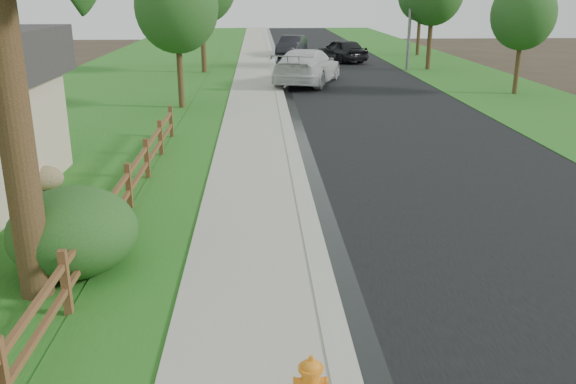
{
  "coord_description": "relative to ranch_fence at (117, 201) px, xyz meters",
  "views": [
    {
      "loc": [
        -0.66,
        -5.64,
        4.74
      ],
      "look_at": [
        -0.11,
        5.41,
        1.09
      ],
      "focal_mm": 38.0,
      "sensor_mm": 36.0,
      "label": 1
    }
  ],
  "objects": [
    {
      "name": "dark_car_far",
      "position": [
        5.6,
        35.58,
        0.17
      ],
      "size": [
        2.73,
        4.89,
        1.53
      ],
      "primitive_type": "imported",
      "rotation": [
        0.0,
        0.0,
        -0.26
      ],
      "color": "black",
      "rests_on": "road"
    },
    {
      "name": "ranch_fence",
      "position": [
        0.0,
        0.0,
        0.0
      ],
      "size": [
        0.12,
        16.92,
        1.1
      ],
      "color": "#4F291A",
      "rests_on": "ground"
    },
    {
      "name": "verge_far",
      "position": [
        15.1,
        28.6,
        -0.6
      ],
      "size": [
        6.0,
        90.0,
        0.04
      ],
      "primitive_type": "cube",
      "color": "#1D5C1A",
      "rests_on": "ground"
    },
    {
      "name": "tree_near_right",
      "position": [
        15.36,
        16.88,
        3.1
      ],
      "size": [
        2.98,
        2.98,
        5.37
      ],
      "color": "#342215",
      "rests_on": "ground"
    },
    {
      "name": "shrub_b",
      "position": [
        -0.3,
        -2.05,
        0.16
      ],
      "size": [
        2.92,
        2.92,
        1.55
      ],
      "primitive_type": "ellipsoid",
      "rotation": [
        0.0,
        0.0,
        -0.42
      ],
      "color": "#1F4518",
      "rests_on": "ground"
    },
    {
      "name": "white_suv",
      "position": [
        5.6,
        20.75,
        0.33
      ],
      "size": [
        4.48,
        6.88,
        1.85
      ],
      "primitive_type": "imported",
      "rotation": [
        0.0,
        0.0,
        2.82
      ],
      "color": "silver",
      "rests_on": "road"
    },
    {
      "name": "grass_strip",
      "position": [
        0.8,
        28.6,
        -0.59
      ],
      "size": [
        1.6,
        90.0,
        0.06
      ],
      "primitive_type": "cube",
      "color": "#1D5C1A",
      "rests_on": "ground"
    },
    {
      "name": "boulder",
      "position": [
        -2.4,
        2.72,
        -0.3
      ],
      "size": [
        1.0,
        0.78,
        0.64
      ],
      "primitive_type": "ellipsoid",
      "rotation": [
        0.0,
        0.0,
        -0.07
      ],
      "color": "brown",
      "rests_on": "ground"
    },
    {
      "name": "wet_gutter",
      "position": [
        4.35,
        28.6,
        -0.6
      ],
      "size": [
        0.5,
        90.0,
        0.0
      ],
      "primitive_type": "cube",
      "color": "black",
      "rests_on": "road"
    },
    {
      "name": "shrub_c",
      "position": [
        -0.3,
        -1.1,
        -0.03
      ],
      "size": [
        1.8,
        1.8,
        1.18
      ],
      "primitive_type": "ellipsoid",
      "rotation": [
        0.0,
        0.0,
        -0.11
      ],
      "color": "#1F4518",
      "rests_on": "ground"
    },
    {
      "name": "sidewalk",
      "position": [
        2.7,
        28.6,
        -0.57
      ],
      "size": [
        2.2,
        90.0,
        0.1
      ],
      "primitive_type": "cube",
      "color": "#A9A093",
      "rests_on": "ground"
    },
    {
      "name": "tree_near_left",
      "position": [
        -0.3,
        13.98,
        3.52
      ],
      "size": [
        3.4,
        3.4,
        6.02
      ],
      "color": "#342215",
      "rests_on": "ground"
    },
    {
      "name": "dark_car_mid",
      "position": [
        8.88,
        31.44,
        0.2
      ],
      "size": [
        3.57,
        5.06,
        1.6
      ],
      "primitive_type": "imported",
      "rotation": [
        0.0,
        0.0,
        3.54
      ],
      "color": "black",
      "rests_on": "road"
    },
    {
      "name": "fire_hydrant",
      "position": [
        3.5,
        -6.07,
        -0.2
      ],
      "size": [
        0.45,
        0.36,
        0.7
      ],
      "color": "orange",
      "rests_on": "sidewalk"
    },
    {
      "name": "lawn_near",
      "position": [
        -4.4,
        28.6,
        -0.6
      ],
      "size": [
        9.0,
        90.0,
        0.04
      ],
      "primitive_type": "cube",
      "color": "#1D5C1A",
      "rests_on": "ground"
    },
    {
      "name": "road",
      "position": [
        8.2,
        28.6,
        -0.61
      ],
      "size": [
        8.0,
        90.0,
        0.02
      ],
      "primitive_type": "cube",
      "color": "black",
      "rests_on": "ground"
    },
    {
      "name": "curb",
      "position": [
        4.0,
        28.6,
        -0.56
      ],
      "size": [
        0.4,
        90.0,
        0.12
      ],
      "primitive_type": "cube",
      "color": "gray",
      "rests_on": "ground"
    }
  ]
}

